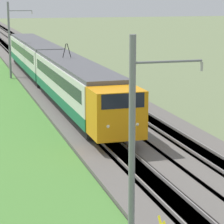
% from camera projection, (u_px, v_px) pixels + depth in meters
% --- Properties ---
extents(ballast_main, '(240.00, 4.40, 0.30)m').
position_uv_depth(ballast_main, '(32.00, 72.00, 59.09)').
color(ballast_main, '#605B56').
rests_on(ballast_main, ground).
extents(ballast_adjacent, '(240.00, 4.40, 0.30)m').
position_uv_depth(ballast_adjacent, '(69.00, 71.00, 60.24)').
color(ballast_adjacent, '#605B56').
rests_on(ballast_adjacent, ground).
extents(track_main, '(240.00, 1.57, 0.45)m').
position_uv_depth(track_main, '(32.00, 72.00, 59.09)').
color(track_main, '#4C4238').
rests_on(track_main, ground).
extents(track_adjacent, '(240.00, 1.57, 0.45)m').
position_uv_depth(track_adjacent, '(69.00, 70.00, 60.23)').
color(track_adjacent, '#4C4238').
rests_on(track_adjacent, ground).
extents(passenger_train, '(41.54, 2.92, 4.94)m').
position_uv_depth(passenger_train, '(51.00, 67.00, 47.13)').
color(passenger_train, orange).
rests_on(passenger_train, ground).
extents(catenary_mast_near, '(0.22, 2.56, 7.29)m').
position_uv_depth(catenary_mast_near, '(134.00, 142.00, 17.30)').
color(catenary_mast_near, slate).
rests_on(catenary_mast_near, ground).
extents(catenary_mast_mid, '(0.22, 2.56, 7.89)m').
position_uv_depth(catenary_mast_mid, '(10.00, 40.00, 54.00)').
color(catenary_mast_mid, slate).
rests_on(catenary_mast_mid, ground).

